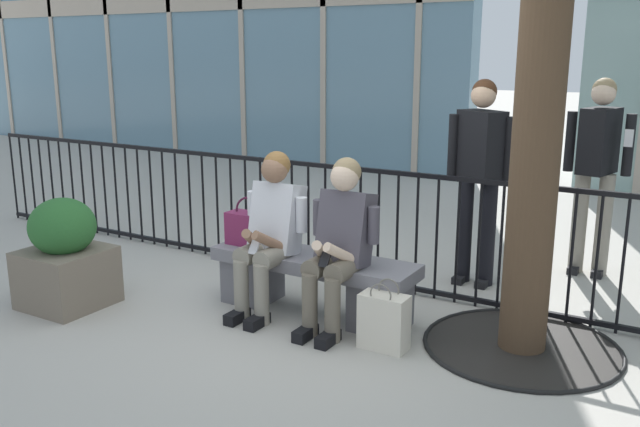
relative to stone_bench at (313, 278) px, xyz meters
name	(u,v)px	position (x,y,z in m)	size (l,w,h in m)	color
ground_plane	(313,312)	(0.00, 0.00, -0.27)	(60.00, 60.00, 0.00)	#B2ADA3
stone_bench	(313,278)	(0.00, 0.00, 0.00)	(1.60, 0.44, 0.45)	slate
seated_person_with_phone	(270,228)	(-0.29, -0.13, 0.38)	(0.52, 0.66, 1.21)	gray
seated_person_companion	(339,239)	(0.29, -0.13, 0.38)	(0.52, 0.66, 1.21)	#6B6051
handbag_on_bench	(249,228)	(-0.58, -0.01, 0.31)	(0.35, 0.17, 0.38)	#7A234C
shopping_bag	(384,321)	(0.73, -0.30, -0.08)	(0.32, 0.17, 0.47)	beige
bystander_at_railing	(597,162)	(1.61, 2.06, 0.73)	(0.55, 0.42, 1.71)	gray
bystander_further_back	(480,167)	(0.82, 1.29, 0.73)	(0.55, 0.38, 1.71)	black
plaza_railing	(360,226)	(0.00, 0.75, 0.24)	(9.14, 0.04, 1.01)	black
planter	(65,257)	(-1.72, -0.84, 0.12)	(0.59, 0.59, 0.85)	#726656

